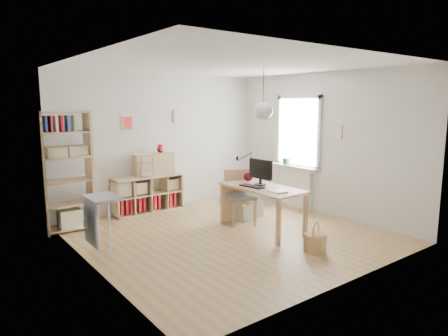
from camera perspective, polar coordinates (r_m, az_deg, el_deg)
ground at (r=6.62m, az=0.88°, el=-9.42°), size 4.50×4.50×0.00m
room_shell at (r=6.52m, az=5.60°, el=8.15°), size 4.50×4.50×4.50m
window_unit at (r=8.26m, az=10.62°, el=5.12°), size 0.07×1.16×1.46m
radiator at (r=8.39m, az=10.23°, el=-2.75°), size 0.10×0.80×0.80m
windowsill at (r=8.27m, az=10.08°, el=0.12°), size 0.22×1.20×0.06m
desk at (r=6.68m, az=5.42°, el=-3.45°), size 0.70×1.50×0.75m
cube_shelf at (r=8.01m, az=-11.03°, el=-4.07°), size 1.40×0.38×0.72m
tall_bookshelf at (r=7.07m, az=-21.66°, el=0.19°), size 0.80×0.38×2.00m
side_table at (r=5.79m, az=-17.55°, el=-5.72°), size 0.40×0.55×0.85m
chair at (r=7.09m, az=2.22°, el=-3.63°), size 0.60×0.60×0.95m
wicker_basket at (r=5.98m, az=12.90°, el=-10.28°), size 0.32×0.32×0.44m
storage_chest at (r=7.55m, az=2.86°, el=-5.53°), size 0.65×0.71×0.60m
monitor at (r=6.75m, az=5.24°, el=-0.38°), size 0.20×0.50×0.44m
keyboard at (r=6.62m, az=4.03°, el=-2.63°), size 0.23×0.46×0.02m
task_lamp at (r=7.04m, az=2.86°, el=0.64°), size 0.44×0.16×0.47m
yarn_ball at (r=7.10m, az=3.47°, el=-1.28°), size 0.15×0.15×0.15m
paper_tray at (r=6.27m, az=7.62°, el=-3.32°), size 0.25×0.30×0.03m
drawer_chest at (r=7.92m, az=-10.06°, el=0.50°), size 0.80×0.46×0.43m
red_vase at (r=7.96m, az=-9.08°, el=2.75°), size 0.14×0.14×0.17m
potted_plant at (r=8.37m, az=9.01°, el=1.55°), size 0.36×0.34×0.32m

